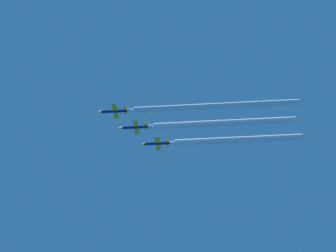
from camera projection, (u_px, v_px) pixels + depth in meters
jet_lead at (113, 111)px, 245.00m from camera, size 7.43×10.82×2.60m
jet_second_echelon at (134, 127)px, 249.60m from camera, size 7.43×10.82×2.60m
jet_third_echelon at (156, 143)px, 254.43m from camera, size 7.43×10.82×2.60m
smoke_trail_lead at (213, 106)px, 243.12m from camera, size 2.29×59.90×2.29m
smoke_trail_second_echelon at (221, 123)px, 247.91m from camera, size 2.29×52.39×2.29m
smoke_trail_third_echelon at (235, 140)px, 252.86m from camera, size 2.29×48.06×2.29m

